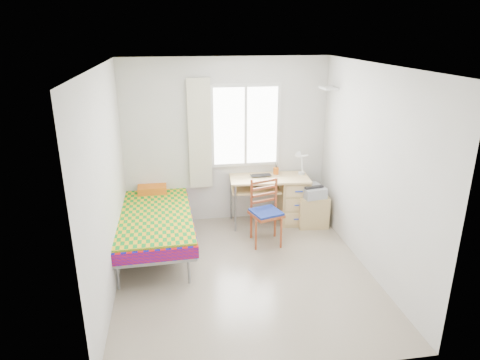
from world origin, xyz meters
name	(u,v)px	position (x,y,z in m)	size (l,w,h in m)	color
floor	(245,273)	(0.00, 0.00, 0.00)	(3.50, 3.50, 0.00)	#BCAD93
ceiling	(246,66)	(0.00, 0.00, 2.60)	(3.50, 3.50, 0.00)	white
wall_back	(226,142)	(0.00, 1.75, 1.30)	(3.20, 3.20, 0.00)	silver
wall_left	(107,185)	(-1.60, 0.00, 1.30)	(3.50, 3.50, 0.00)	silver
wall_right	(372,171)	(1.60, 0.00, 1.30)	(3.50, 3.50, 0.00)	silver
window	(246,126)	(0.30, 1.73, 1.55)	(1.10, 0.04, 1.30)	white
curtain	(200,135)	(-0.42, 1.68, 1.45)	(0.35, 0.05, 1.70)	beige
floating_shelf	(328,88)	(1.49, 1.40, 2.15)	(0.20, 0.32, 0.03)	white
bed	(155,216)	(-1.14, 0.96, 0.47)	(1.10, 2.25, 0.96)	gray
desk	(289,197)	(0.97, 1.46, 0.42)	(1.28, 0.66, 0.77)	tan
chair	(266,208)	(0.45, 0.82, 0.53)	(0.51, 0.51, 0.95)	#94381C
cabinet	(312,210)	(1.30, 1.26, 0.25)	(0.50, 0.45, 0.51)	tan
printer	(312,191)	(1.27, 1.24, 0.59)	(0.40, 0.45, 0.17)	#B0B3B8
laptop	(262,177)	(0.52, 1.48, 0.79)	(0.33, 0.21, 0.03)	black
pen_cup	(276,171)	(0.78, 1.60, 0.83)	(0.09, 0.09, 0.11)	orange
task_lamp	(301,160)	(1.12, 1.41, 1.04)	(0.23, 0.33, 0.43)	white
book	(254,189)	(0.39, 1.45, 0.59)	(0.17, 0.23, 0.02)	gray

